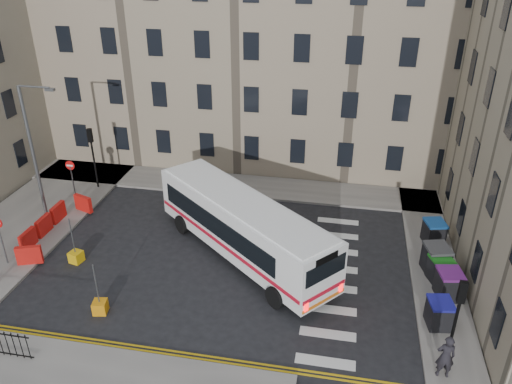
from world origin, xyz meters
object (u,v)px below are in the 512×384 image
(wheelie_bin_a, at_px, (439,313))
(pedestrian, at_px, (446,356))
(wheelie_bin_d, at_px, (436,259))
(wheelie_bin_c, at_px, (441,270))
(wheelie_bin_e, at_px, (434,232))
(bus, at_px, (243,225))
(wheelie_bin_b, at_px, (449,284))
(bollard_yellow, at_px, (100,307))
(streetlamp, at_px, (33,153))
(bollard_chevron, at_px, (76,257))

(wheelie_bin_a, xyz_separation_m, pedestrian, (-0.19, -2.88, 0.33))
(wheelie_bin_a, relative_size, wheelie_bin_d, 0.82)
(wheelie_bin_c, distance_m, wheelie_bin_e, 3.49)
(wheelie_bin_c, height_order, pedestrian, pedestrian)
(bus, distance_m, wheelie_bin_c, 9.96)
(wheelie_bin_b, xyz_separation_m, wheelie_bin_d, (-0.34, 1.91, 0.04))
(pedestrian, relative_size, bollard_yellow, 3.20)
(streetlamp, distance_m, wheelie_bin_c, 22.44)
(bus, distance_m, bollard_yellow, 7.91)
(bollard_yellow, bearing_deg, wheelie_bin_c, 18.50)
(streetlamp, relative_size, bollard_chevron, 13.57)
(bollard_yellow, bearing_deg, bus, 46.54)
(wheelie_bin_a, distance_m, pedestrian, 2.90)
(wheelie_bin_b, height_order, bollard_yellow, wheelie_bin_b)
(bus, height_order, wheelie_bin_c, bus)
(streetlamp, xyz_separation_m, bollard_yellow, (6.86, -6.94, -4.04))
(pedestrian, bearing_deg, bollard_chevron, -17.72)
(wheelie_bin_c, xyz_separation_m, bollard_chevron, (-18.26, -1.68, -0.49))
(bollard_chevron, bearing_deg, streetlamp, 137.20)
(bollard_yellow, bearing_deg, wheelie_bin_b, 14.38)
(wheelie_bin_b, bearing_deg, wheelie_bin_e, 81.33)
(wheelie_bin_e, bearing_deg, bollard_chevron, -178.20)
(streetlamp, relative_size, wheelie_bin_c, 5.71)
(wheelie_bin_d, relative_size, pedestrian, 0.81)
(streetlamp, bearing_deg, bus, -6.17)
(wheelie_bin_e, bearing_deg, streetlamp, 170.28)
(wheelie_bin_c, distance_m, bollard_chevron, 18.34)
(bollard_chevron, bearing_deg, bus, 14.85)
(bollard_chevron, bearing_deg, bollard_yellow, -48.24)
(wheelie_bin_c, xyz_separation_m, wheelie_bin_e, (0.09, 3.48, 0.01))
(bollard_yellow, xyz_separation_m, bollard_chevron, (-3.04, 3.41, 0.00))
(wheelie_bin_e, bearing_deg, bollard_yellow, -164.67)
(bus, xyz_separation_m, pedestrian, (9.22, -6.65, -0.75))
(streetlamp, distance_m, pedestrian, 23.07)
(streetlamp, bearing_deg, wheelie_bin_a, -13.25)
(wheelie_bin_a, distance_m, bollard_yellow, 14.87)
(bus, relative_size, bollard_yellow, 17.87)
(pedestrian, xyz_separation_m, bollard_chevron, (-17.59, 4.43, -0.81))
(wheelie_bin_a, xyz_separation_m, wheelie_bin_d, (0.33, 4.01, 0.10))
(pedestrian, xyz_separation_m, bollard_yellow, (-14.55, 1.02, -0.81))
(bus, bearing_deg, wheelie_bin_e, -32.84)
(wheelie_bin_a, distance_m, wheelie_bin_d, 4.02)
(bus, bearing_deg, streetlamp, 124.54)
(wheelie_bin_b, distance_m, wheelie_bin_e, 4.62)
(bollard_chevron, bearing_deg, wheelie_bin_d, 7.73)
(wheelie_bin_d, distance_m, bollard_chevron, 18.29)
(wheelie_bin_d, bearing_deg, bollard_chevron, 173.45)
(wheelie_bin_a, bearing_deg, bollard_yellow, 178.01)
(streetlamp, height_order, wheelie_bin_e, streetlamp)
(wheelie_bin_e, distance_m, bollard_chevron, 19.07)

